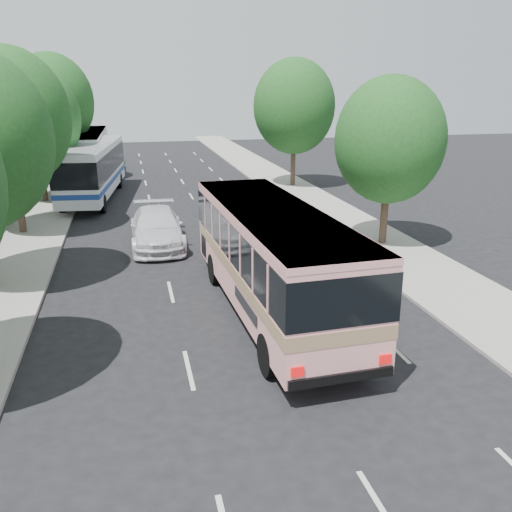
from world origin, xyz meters
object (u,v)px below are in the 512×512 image
object	(u,v)px
pink_bus	(272,250)
white_pickup	(157,228)
tour_coach_front	(93,166)
tour_coach_rear	(86,152)
pink_taxi	(228,243)

from	to	relation	value
pink_bus	white_pickup	world-z (taller)	pink_bus
tour_coach_front	tour_coach_rear	bearing A→B (deg)	103.42
white_pickup	tour_coach_rear	xyz separation A→B (m)	(-4.30, 19.12, 1.48)
pink_bus	pink_taxi	world-z (taller)	pink_bus
tour_coach_front	pink_taxi	bearing A→B (deg)	-59.75
tour_coach_rear	white_pickup	bearing A→B (deg)	-76.26
pink_bus	tour_coach_front	world-z (taller)	tour_coach_front
tour_coach_rear	pink_taxi	bearing A→B (deg)	-70.35
pink_taxi	white_pickup	xyz separation A→B (m)	(-3.00, 2.60, 0.20)
pink_taxi	tour_coach_front	distance (m)	16.21
pink_taxi	tour_coach_front	bearing A→B (deg)	117.68
tour_coach_front	pink_bus	bearing A→B (deg)	-65.83
pink_bus	pink_taxi	bearing A→B (deg)	90.32
pink_taxi	tour_coach_rear	world-z (taller)	tour_coach_rear
tour_coach_front	tour_coach_rear	size ratio (longest dim) A/B	0.96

